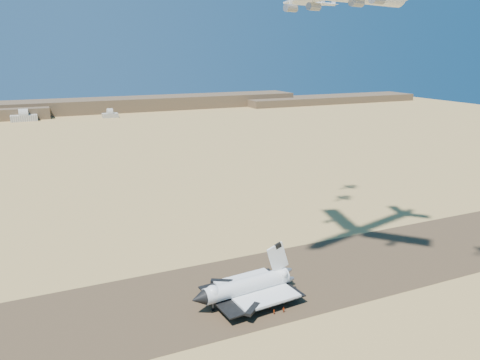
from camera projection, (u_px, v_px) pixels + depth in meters
name	position (u px, v px, depth m)	size (l,w,h in m)	color
ground	(221.00, 294.00, 162.10)	(1200.00, 1200.00, 0.00)	tan
runway	(221.00, 294.00, 162.09)	(600.00, 50.00, 0.06)	brown
ridgeline	(122.00, 106.00, 649.30)	(960.00, 90.00, 18.00)	brown
hangars	(20.00, 118.00, 555.81)	(200.50, 29.50, 30.00)	beige
shuttle	(246.00, 288.00, 156.41)	(38.16, 25.53, 18.75)	white
crew_a	(274.00, 312.00, 149.50)	(0.62, 0.41, 1.70)	red
crew_b	(270.00, 307.00, 152.42)	(0.89, 0.51, 1.84)	red
crew_c	(284.00, 310.00, 150.54)	(1.10, 0.56, 1.87)	red
chase_jet_c	(314.00, 3.00, 197.40)	(15.46, 9.09, 3.96)	white
chase_jet_d	(325.00, 4.00, 218.34)	(15.10, 8.41, 3.78)	white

